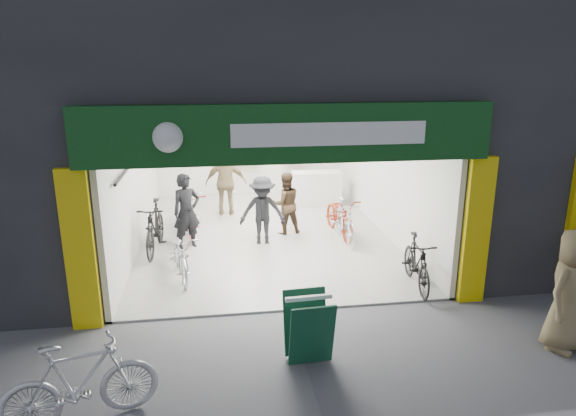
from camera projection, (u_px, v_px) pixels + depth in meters
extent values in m
plane|color=#56565B|center=(288.00, 312.00, 8.74)|extent=(60.00, 60.00, 0.00)
cube|color=#232326|center=(30.00, 163.00, 12.23)|extent=(5.00, 10.00, 3.50)
cube|color=#232326|center=(481.00, 151.00, 13.85)|extent=(6.00, 10.00, 3.50)
cube|color=#9E9E99|center=(264.00, 234.00, 12.53)|extent=(6.00, 8.00, 0.04)
cube|color=silver|center=(250.00, 144.00, 15.99)|extent=(6.00, 0.20, 3.20)
cube|color=silver|center=(135.00, 175.00, 11.68)|extent=(0.10, 8.00, 3.20)
cube|color=silver|center=(384.00, 168.00, 12.51)|extent=(0.10, 8.00, 3.20)
cube|color=white|center=(263.00, 100.00, 11.64)|extent=(6.00, 8.00, 0.10)
cube|color=black|center=(288.00, 112.00, 7.90)|extent=(6.00, 0.30, 0.30)
cube|color=#0D3A13|center=(290.00, 134.00, 7.78)|extent=(6.40, 0.25, 0.90)
cube|color=white|center=(330.00, 134.00, 7.73)|extent=(3.00, 0.02, 0.35)
cube|color=#FFEE0D|center=(80.00, 251.00, 7.86)|extent=(0.45, 0.12, 2.60)
cube|color=#FFEE0D|center=(477.00, 232.00, 8.78)|extent=(0.45, 0.12, 2.60)
cylinder|color=black|center=(135.00, 158.00, 10.99)|extent=(0.06, 5.00, 0.06)
cube|color=silver|center=(317.00, 188.00, 15.03)|extent=(1.40, 0.60, 1.00)
cube|color=white|center=(278.00, 116.00, 8.99)|extent=(1.30, 0.35, 0.04)
cube|color=white|center=(267.00, 107.00, 10.71)|extent=(1.30, 0.35, 0.04)
cube|color=white|center=(259.00, 100.00, 12.42)|extent=(1.30, 0.35, 0.04)
cube|color=white|center=(253.00, 96.00, 14.13)|extent=(1.30, 0.35, 0.04)
imported|color=#B7B7BC|center=(181.00, 255.00, 10.03)|extent=(0.92, 1.83, 0.92)
imported|color=black|center=(155.00, 228.00, 11.28)|extent=(0.70, 1.96, 1.15)
imported|color=maroon|center=(189.00, 212.00, 12.60)|extent=(1.01, 2.11, 1.06)
imported|color=#B3B3B8|center=(190.00, 208.00, 12.97)|extent=(0.77, 1.80, 1.05)
imported|color=black|center=(417.00, 263.00, 9.52)|extent=(0.66, 1.71, 1.00)
imported|color=maroon|center=(340.00, 216.00, 12.36)|extent=(0.81, 1.94, 1.00)
imported|color=#B9BABE|center=(344.00, 221.00, 11.96)|extent=(0.56, 1.71, 1.02)
imported|color=silver|center=(80.00, 382.00, 5.94)|extent=(1.83, 0.93, 1.06)
imported|color=black|center=(187.00, 212.00, 11.41)|extent=(0.75, 0.64, 1.73)
imported|color=#3D2B1B|center=(285.00, 204.00, 12.41)|extent=(0.84, 0.70, 1.55)
imported|color=black|center=(262.00, 211.00, 11.68)|extent=(1.08, 0.67, 1.62)
imported|color=olive|center=(226.00, 183.00, 13.85)|extent=(1.13, 0.54, 1.88)
imported|color=olive|center=(570.00, 291.00, 7.40)|extent=(1.07, 0.93, 1.85)
cube|color=#104229|center=(312.00, 336.00, 6.99)|extent=(0.64, 0.27, 0.95)
cube|color=#104229|center=(305.00, 321.00, 7.37)|extent=(0.64, 0.27, 0.95)
cube|color=white|center=(309.00, 298.00, 7.05)|extent=(0.66, 0.10, 0.06)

